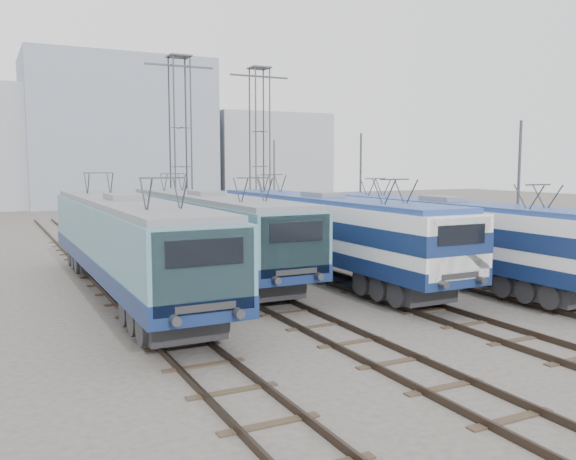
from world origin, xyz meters
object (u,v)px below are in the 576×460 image
at_px(locomotive_far_left, 127,239).
at_px(mast_rear, 274,186).
at_px(locomotive_far_right, 444,231).
at_px(catenary_tower_east, 260,144).
at_px(locomotive_center_right, 324,227).
at_px(locomotive_center_left, 208,226).
at_px(catenary_tower_west, 181,141).
at_px(mast_front, 518,204).
at_px(mast_mid, 360,192).

distance_m(locomotive_far_left, mast_rear, 24.48).
distance_m(locomotive_far_right, catenary_tower_east, 20.07).
bearing_deg(locomotive_center_right, locomotive_far_left, -177.52).
distance_m(locomotive_center_left, locomotive_far_right, 10.81).
bearing_deg(locomotive_center_right, catenary_tower_east, 75.68).
height_order(locomotive_far_left, locomotive_center_left, locomotive_far_left).
distance_m(catenary_tower_west, catenary_tower_east, 6.80).
bearing_deg(catenary_tower_west, locomotive_far_right, -68.99).
xyz_separation_m(locomotive_center_right, catenary_tower_west, (-2.25, 14.64, 4.33)).
xyz_separation_m(catenary_tower_west, mast_front, (8.60, -20.00, -3.14)).
bearing_deg(catenary_tower_east, mast_rear, 43.60).
bearing_deg(mast_mid, locomotive_far_left, -155.38).
height_order(locomotive_far_right, catenary_tower_west, catenary_tower_west).
height_order(locomotive_center_right, mast_mid, mast_mid).
xyz_separation_m(locomotive_far_left, locomotive_far_right, (13.50, -2.54, -0.11)).
bearing_deg(mast_mid, locomotive_far_right, -100.94).
bearing_deg(mast_rear, mast_mid, -90.00).
height_order(mast_front, mast_rear, same).
height_order(locomotive_center_left, catenary_tower_west, catenary_tower_west).
bearing_deg(locomotive_center_left, mast_front, -37.79).
relative_size(catenary_tower_east, mast_front, 1.71).
height_order(mast_front, mast_mid, same).
bearing_deg(mast_front, locomotive_far_left, 162.07).
bearing_deg(locomotive_far_left, mast_front, -17.93).
xyz_separation_m(locomotive_far_left, locomotive_center_left, (4.50, 3.45, -0.06)).
relative_size(locomotive_center_right, mast_front, 2.59).
bearing_deg(mast_rear, locomotive_center_right, -108.81).
relative_size(locomotive_center_left, catenary_tower_east, 1.52).
bearing_deg(locomotive_far_left, catenary_tower_west, 65.82).
height_order(locomotive_center_left, locomotive_center_right, locomotive_center_left).
relative_size(locomotive_center_left, mast_front, 2.61).
bearing_deg(mast_rear, catenary_tower_east, -136.40).
xyz_separation_m(catenary_tower_west, mast_rear, (8.60, 4.00, -3.14)).
relative_size(locomotive_far_left, mast_mid, 2.68).
distance_m(mast_front, mast_rear, 24.00).
relative_size(locomotive_far_left, mast_front, 2.68).
xyz_separation_m(catenary_tower_west, catenary_tower_east, (6.50, 2.00, 0.00)).
relative_size(locomotive_center_left, catenary_tower_west, 1.52).
height_order(locomotive_far_right, mast_mid, mast_mid).
bearing_deg(catenary_tower_east, mast_front, -84.55).
bearing_deg(catenary_tower_west, mast_rear, 24.94).
height_order(locomotive_center_left, locomotive_far_right, locomotive_center_left).
height_order(catenary_tower_west, mast_rear, catenary_tower_west).
relative_size(locomotive_far_right, mast_mid, 2.48).
xyz_separation_m(locomotive_far_right, catenary_tower_east, (-0.25, 19.57, 4.42)).
relative_size(locomotive_center_left, locomotive_far_right, 1.05).
distance_m(locomotive_center_right, mast_front, 8.39).
xyz_separation_m(mast_front, mast_rear, (0.00, 24.00, 0.00)).
relative_size(mast_mid, mast_rear, 1.00).
bearing_deg(locomotive_center_right, mast_front, -40.15).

